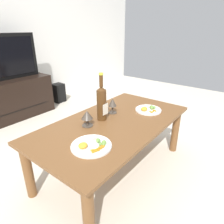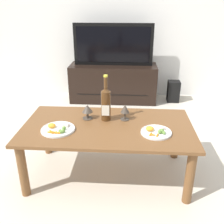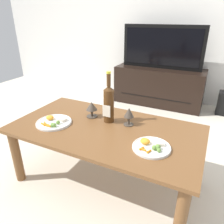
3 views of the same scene
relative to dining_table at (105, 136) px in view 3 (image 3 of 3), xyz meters
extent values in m
plane|color=beige|center=(0.00, 0.00, -0.41)|extent=(6.40, 6.40, 0.00)
cube|color=silver|center=(0.00, 2.16, 0.89)|extent=(6.40, 0.10, 2.60)
cube|color=brown|center=(0.00, 0.00, 0.06)|extent=(1.40, 0.75, 0.03)
cylinder|color=brown|center=(-0.63, -0.31, -0.18)|extent=(0.07, 0.07, 0.46)
cylinder|color=brown|center=(0.63, -0.31, -0.18)|extent=(0.07, 0.07, 0.46)
cylinder|color=brown|center=(-0.63, 0.31, -0.18)|extent=(0.07, 0.07, 0.46)
cylinder|color=brown|center=(0.63, 0.31, -0.18)|extent=(0.07, 0.07, 0.46)
cube|color=black|center=(-0.07, 1.84, -0.13)|extent=(1.28, 0.45, 0.55)
cube|color=black|center=(-0.07, 1.62, -0.24)|extent=(1.02, 0.01, 0.01)
cube|color=black|center=(-0.07, 1.84, 0.43)|extent=(1.13, 0.04, 0.59)
cube|color=black|center=(-0.07, 1.82, 0.43)|extent=(1.04, 0.01, 0.49)
cube|color=black|center=(0.85, 1.85, -0.25)|extent=(0.18, 0.18, 0.32)
cylinder|color=#4C2D14|center=(-0.02, 0.11, 0.20)|extent=(0.08, 0.08, 0.26)
cone|color=#4C2D14|center=(-0.02, 0.11, 0.35)|extent=(0.08, 0.08, 0.04)
cylinder|color=#4C2D14|center=(-0.02, 0.11, 0.41)|extent=(0.03, 0.03, 0.10)
cylinder|color=yellow|center=(-0.02, 0.11, 0.46)|extent=(0.03, 0.03, 0.02)
cube|color=silver|center=(-0.02, 0.07, 0.18)|extent=(0.06, 0.00, 0.09)
cylinder|color=#473D33|center=(-0.18, 0.12, 0.08)|extent=(0.09, 0.09, 0.01)
cylinder|color=#473D33|center=(-0.18, 0.12, 0.11)|extent=(0.02, 0.02, 0.06)
cone|color=#473D33|center=(-0.18, 0.12, 0.17)|extent=(0.09, 0.09, 0.07)
cylinder|color=#473D33|center=(0.14, 0.12, 0.08)|extent=(0.08, 0.08, 0.01)
cylinder|color=#473D33|center=(0.14, 0.12, 0.11)|extent=(0.02, 0.02, 0.06)
cone|color=#473D33|center=(0.14, 0.12, 0.18)|extent=(0.07, 0.07, 0.07)
cylinder|color=white|center=(-0.39, -0.11, 0.08)|extent=(0.27, 0.27, 0.01)
torus|color=white|center=(-0.39, -0.11, 0.09)|extent=(0.27, 0.27, 0.01)
ellipsoid|color=orange|center=(-0.44, -0.09, 0.10)|extent=(0.06, 0.06, 0.03)
cube|color=beige|center=(-0.34, -0.07, 0.10)|extent=(0.07, 0.06, 0.02)
cylinder|color=orange|center=(-0.42, -0.17, 0.09)|extent=(0.04, 0.03, 0.01)
cylinder|color=orange|center=(-0.43, -0.18, 0.09)|extent=(0.04, 0.02, 0.01)
cylinder|color=orange|center=(-0.39, -0.18, 0.09)|extent=(0.04, 0.03, 0.01)
cylinder|color=orange|center=(-0.37, -0.19, 0.09)|extent=(0.04, 0.01, 0.01)
cylinder|color=orange|center=(-0.39, -0.18, 0.09)|extent=(0.04, 0.02, 0.01)
cylinder|color=orange|center=(-0.35, -0.18, 0.09)|extent=(0.04, 0.03, 0.01)
sphere|color=olive|center=(-0.33, -0.17, 0.10)|extent=(0.03, 0.03, 0.03)
sphere|color=olive|center=(-0.36, -0.16, 0.10)|extent=(0.02, 0.02, 0.02)
sphere|color=olive|center=(-0.33, -0.13, 0.10)|extent=(0.03, 0.03, 0.03)
sphere|color=olive|center=(-0.34, -0.18, 0.10)|extent=(0.02, 0.02, 0.02)
cylinder|color=white|center=(0.39, -0.11, 0.08)|extent=(0.24, 0.24, 0.01)
torus|color=white|center=(0.39, -0.11, 0.09)|extent=(0.24, 0.24, 0.01)
ellipsoid|color=orange|center=(0.34, -0.09, 0.10)|extent=(0.06, 0.06, 0.03)
cube|color=beige|center=(0.43, -0.07, 0.10)|extent=(0.06, 0.06, 0.02)
cylinder|color=orange|center=(0.34, -0.17, 0.09)|extent=(0.03, 0.04, 0.01)
cylinder|color=orange|center=(0.35, -0.17, 0.09)|extent=(0.04, 0.02, 0.01)
cylinder|color=orange|center=(0.39, -0.18, 0.09)|extent=(0.02, 0.04, 0.01)
sphere|color=olive|center=(0.42, -0.12, 0.10)|extent=(0.03, 0.03, 0.03)
sphere|color=olive|center=(0.43, -0.13, 0.10)|extent=(0.03, 0.03, 0.03)
sphere|color=olive|center=(0.43, -0.12, 0.10)|extent=(0.03, 0.03, 0.03)
sphere|color=olive|center=(0.44, -0.15, 0.10)|extent=(0.03, 0.03, 0.03)
sphere|color=olive|center=(0.41, -0.14, 0.10)|extent=(0.03, 0.03, 0.03)
camera|label=1|loc=(-1.17, -0.90, 0.80)|focal=31.83mm
camera|label=2|loc=(0.16, -1.89, 1.03)|focal=41.28mm
camera|label=3|loc=(0.66, -1.22, 0.83)|focal=34.12mm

